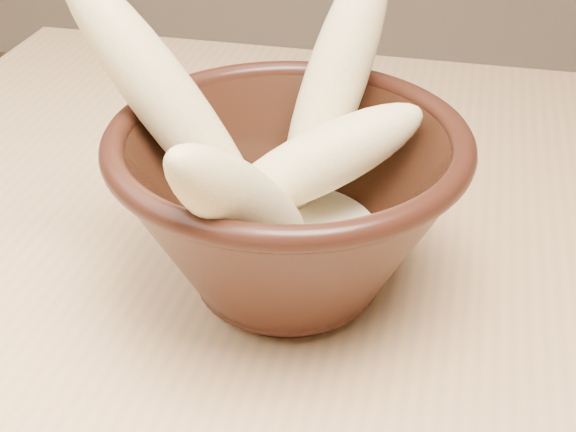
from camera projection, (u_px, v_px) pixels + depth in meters
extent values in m
cube|color=tan|center=(554.00, 311.00, 0.57)|extent=(1.20, 0.80, 0.04)
cylinder|color=tan|center=(108.00, 309.00, 1.15)|extent=(0.05, 0.05, 0.71)
cylinder|color=black|center=(288.00, 282.00, 0.55)|extent=(0.10, 0.10, 0.01)
cylinder|color=black|center=(288.00, 255.00, 0.54)|extent=(0.10, 0.10, 0.01)
torus|color=black|center=(288.00, 140.00, 0.49)|extent=(0.23, 0.23, 0.02)
cylinder|color=#F1EBC2|center=(288.00, 241.00, 0.54)|extent=(0.13, 0.13, 0.02)
ellipsoid|color=tan|center=(335.00, 80.00, 0.54)|extent=(0.09, 0.14, 0.18)
ellipsoid|color=tan|center=(166.00, 100.00, 0.51)|extent=(0.16, 0.06, 0.19)
ellipsoid|color=tan|center=(321.00, 161.00, 0.52)|extent=(0.15, 0.11, 0.09)
ellipsoid|color=tan|center=(245.00, 206.00, 0.45)|extent=(0.08, 0.16, 0.15)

